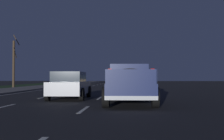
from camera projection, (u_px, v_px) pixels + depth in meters
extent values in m
plane|color=black|center=(94.00, 89.00, 28.39)|extent=(144.00, 144.00, 0.00)
cube|color=slate|center=(23.00, 89.00, 28.82)|extent=(108.00, 4.00, 0.12)
cube|color=silver|center=(84.00, 109.00, 10.58)|extent=(2.40, 0.14, 0.01)
cube|color=silver|center=(100.00, 98.00, 16.48)|extent=(2.40, 0.14, 0.01)
cube|color=silver|center=(107.00, 93.00, 21.97)|extent=(2.40, 0.14, 0.01)
cube|color=silver|center=(111.00, 89.00, 28.42)|extent=(2.40, 0.14, 0.01)
cube|color=silver|center=(114.00, 88.00, 33.47)|extent=(2.40, 0.14, 0.01)
cube|color=silver|center=(116.00, 86.00, 39.67)|extent=(2.40, 0.14, 0.01)
cube|color=silver|center=(118.00, 85.00, 46.23)|extent=(2.40, 0.14, 0.01)
cube|color=silver|center=(119.00, 84.00, 51.94)|extent=(2.40, 0.14, 0.01)
cube|color=silver|center=(120.00, 83.00, 58.51)|extent=(2.40, 0.14, 0.01)
cube|color=silver|center=(121.00, 83.00, 65.45)|extent=(2.40, 0.14, 0.01)
cube|color=silver|center=(121.00, 82.00, 71.11)|extent=(2.40, 0.14, 0.01)
cube|color=silver|center=(122.00, 82.00, 77.20)|extent=(2.40, 0.14, 0.01)
cube|color=silver|center=(3.00, 107.00, 11.52)|extent=(2.40, 0.14, 0.01)
cube|color=silver|center=(44.00, 97.00, 17.24)|extent=(2.40, 0.14, 0.01)
cube|color=silver|center=(68.00, 92.00, 24.18)|extent=(2.40, 0.14, 0.01)
cube|color=silver|center=(79.00, 89.00, 29.82)|extent=(2.40, 0.14, 0.01)
cube|color=silver|center=(89.00, 87.00, 36.72)|extent=(2.40, 0.14, 0.01)
cube|color=silver|center=(94.00, 86.00, 42.26)|extent=(2.40, 0.14, 0.01)
cube|color=silver|center=(97.00, 85.00, 47.47)|extent=(2.40, 0.14, 0.01)
cube|color=silver|center=(101.00, 84.00, 53.13)|extent=(2.40, 0.14, 0.01)
cube|color=silver|center=(103.00, 83.00, 59.24)|extent=(2.40, 0.14, 0.01)
cube|color=silver|center=(105.00, 83.00, 64.60)|extent=(2.40, 0.14, 0.01)
cube|color=silver|center=(108.00, 82.00, 71.49)|extent=(2.40, 0.14, 0.01)
cube|color=silver|center=(109.00, 82.00, 76.87)|extent=(2.40, 0.14, 0.01)
cube|color=silver|center=(110.00, 82.00, 81.94)|extent=(2.40, 0.14, 0.01)
cube|color=silver|center=(45.00, 89.00, 28.69)|extent=(108.00, 0.14, 0.01)
cube|color=#141E4C|center=(129.00, 89.00, 13.07)|extent=(5.44, 2.10, 0.60)
cube|color=#141E4C|center=(129.00, 74.00, 14.28)|extent=(2.20, 1.88, 0.90)
cube|color=#1E2833|center=(129.00, 72.00, 13.23)|extent=(0.07, 1.44, 0.50)
cube|color=#141E4C|center=(108.00, 77.00, 12.04)|extent=(3.02, 0.14, 0.56)
cube|color=#141E4C|center=(152.00, 77.00, 11.97)|extent=(3.02, 0.14, 0.56)
cube|color=#141E4C|center=(131.00, 77.00, 10.43)|extent=(0.12, 1.88, 0.56)
cube|color=silver|center=(131.00, 98.00, 10.41)|extent=(0.16, 2.00, 0.16)
cube|color=red|center=(110.00, 71.00, 10.48)|extent=(0.06, 0.14, 0.20)
cube|color=red|center=(153.00, 71.00, 10.42)|extent=(0.06, 0.14, 0.20)
ellipsoid|color=#4C422D|center=(130.00, 76.00, 12.01)|extent=(2.62, 1.57, 0.64)
sphere|color=silver|center=(122.00, 79.00, 12.52)|extent=(0.40, 0.40, 0.40)
sphere|color=beige|center=(138.00, 80.00, 11.39)|extent=(0.34, 0.34, 0.34)
cylinder|color=black|center=(110.00, 92.00, 14.88)|extent=(0.84, 0.28, 0.84)
cylinder|color=black|center=(147.00, 93.00, 14.81)|extent=(0.84, 0.28, 0.84)
cylinder|color=black|center=(106.00, 97.00, 11.32)|extent=(0.84, 0.28, 0.84)
cylinder|color=black|center=(155.00, 97.00, 11.25)|extent=(0.84, 0.28, 0.84)
cube|color=#9E845B|center=(130.00, 82.00, 37.65)|extent=(4.42, 1.84, 0.70)
cube|color=#1E2833|center=(130.00, 77.00, 37.41)|extent=(2.48, 1.61, 0.56)
cylinder|color=black|center=(123.00, 84.00, 39.17)|extent=(0.68, 0.22, 0.68)
cylinder|color=black|center=(136.00, 84.00, 39.09)|extent=(0.68, 0.22, 0.68)
cylinder|color=black|center=(123.00, 84.00, 36.19)|extent=(0.68, 0.22, 0.68)
cylinder|color=black|center=(137.00, 84.00, 36.10)|extent=(0.68, 0.22, 0.68)
cube|color=red|center=(130.00, 82.00, 35.50)|extent=(0.09, 1.51, 0.10)
cube|color=#B2B5BA|center=(70.00, 88.00, 16.01)|extent=(4.43, 1.87, 0.70)
cube|color=#1E2833|center=(69.00, 77.00, 15.77)|extent=(2.49, 1.62, 0.56)
cylinder|color=black|center=(60.00, 91.00, 17.53)|extent=(0.68, 0.22, 0.68)
cylinder|color=black|center=(89.00, 92.00, 17.45)|extent=(0.68, 0.22, 0.68)
cylinder|color=black|center=(47.00, 94.00, 14.54)|extent=(0.68, 0.22, 0.68)
cylinder|color=black|center=(82.00, 94.00, 14.47)|extent=(0.68, 0.22, 0.68)
cube|color=red|center=(62.00, 88.00, 13.86)|extent=(0.10, 1.51, 0.10)
cylinder|color=#423323|center=(14.00, 64.00, 33.89)|extent=(0.28, 0.28, 5.72)
cylinder|color=#423323|center=(16.00, 40.00, 33.63)|extent=(0.67, 1.01, 1.38)
cylinder|color=#423323|center=(14.00, 50.00, 33.49)|extent=(0.90, 0.64, 0.79)
cylinder|color=#423323|center=(15.00, 54.00, 34.47)|extent=(1.14, 0.19, 1.01)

